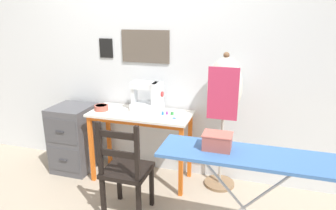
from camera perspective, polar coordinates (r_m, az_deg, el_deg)
ground_plane at (r=3.31m, az=-6.50°, el=-15.64°), size 14.00×14.00×0.00m
wall_back at (r=3.32m, az=-3.56°, el=8.27°), size 10.00×0.07×2.55m
sewing_table at (r=3.20m, az=-5.32°, el=-3.49°), size 1.08×0.47×0.78m
sewing_machine at (r=3.18m, az=-3.67°, el=1.45°), size 0.34×0.19×0.34m
fabric_bowl at (r=3.31m, az=-12.57°, el=-0.48°), size 0.15×0.15×0.06m
scissors at (r=2.96m, az=1.67°, el=-2.68°), size 0.14×0.09×0.01m
thread_spool_near_machine at (r=3.08m, az=-1.03°, el=-1.54°), size 0.03×0.03×0.04m
thread_spool_mid_table at (r=3.09m, az=-0.19°, el=-1.52°), size 0.03×0.03×0.03m
thread_spool_far_edge at (r=3.08m, az=0.80°, el=-1.54°), size 0.04×0.04×0.04m
wooden_chair at (r=2.74m, az=-8.03°, el=-12.34°), size 0.40×0.38×0.93m
filing_cabinet at (r=3.68m, az=-17.48°, el=-6.03°), size 0.43×0.47×0.77m
dress_form at (r=3.01m, az=10.65°, el=2.05°), size 0.34×0.32×1.43m
ironing_board at (r=2.19m, az=14.91°, el=-10.04°), size 1.24×0.37×0.86m
storage_box at (r=2.18m, az=9.38°, el=-6.82°), size 0.21×0.16×0.12m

